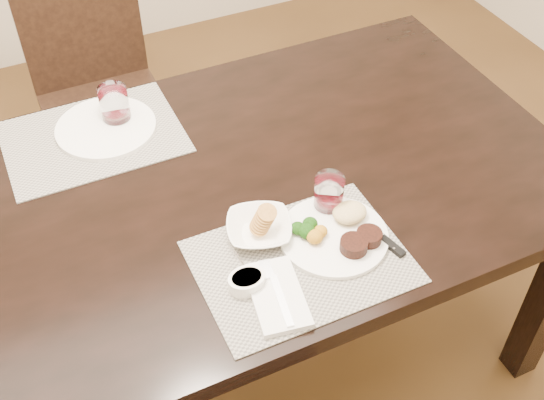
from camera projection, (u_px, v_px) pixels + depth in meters
name	position (u px, v px, depth m)	size (l,w,h in m)	color
ground_plane	(201.00, 366.00, 2.18)	(4.50, 4.50, 0.00)	#402A14
dining_table	(182.00, 223.00, 1.71)	(2.00, 1.00, 0.75)	black
chair_far	(97.00, 82.00, 2.42)	(0.42, 0.42, 0.90)	black
placemat_near	(301.00, 262.00, 1.51)	(0.46, 0.34, 0.00)	gray
placemat_far	(93.00, 137.00, 1.81)	(0.46, 0.34, 0.00)	gray
dinner_plate	(339.00, 232.00, 1.55)	(0.25, 0.25, 0.04)	white
napkin_fork	(277.00, 295.00, 1.43)	(0.14, 0.20, 0.02)	white
steak_knife	(382.00, 236.00, 1.55)	(0.05, 0.22, 0.01)	white
cracker_bowl	(259.00, 228.00, 1.55)	(0.19, 0.19, 0.07)	white
sauce_ramekin	(247.00, 281.00, 1.44)	(0.08, 0.12, 0.07)	white
wine_glass_near	(329.00, 195.00, 1.59)	(0.07, 0.07, 0.10)	white
far_plate	(106.00, 127.00, 1.83)	(0.27, 0.27, 0.01)	white
wine_glass_far	(115.00, 107.00, 1.83)	(0.08, 0.08, 0.11)	white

